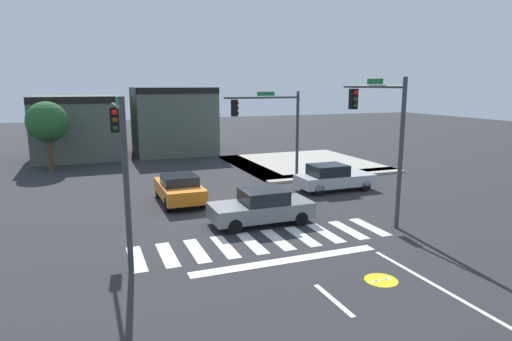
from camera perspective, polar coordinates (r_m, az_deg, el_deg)
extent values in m
plane|color=#2B2B2D|center=(21.00, -3.56, -5.20)|extent=(120.00, 120.00, 0.00)
cube|color=silver|center=(15.90, -15.26, -10.99)|extent=(0.51, 2.43, 0.01)
cube|color=silver|center=(16.02, -11.43, -10.63)|extent=(0.51, 2.43, 0.01)
cube|color=silver|center=(16.22, -7.68, -10.24)|extent=(0.51, 2.43, 0.01)
cube|color=silver|center=(16.47, -4.05, -9.82)|extent=(0.51, 2.43, 0.01)
cube|color=silver|center=(16.79, -0.55, -9.38)|extent=(0.51, 2.43, 0.01)
cube|color=silver|center=(17.17, 2.80, -8.92)|extent=(0.51, 2.43, 0.01)
cube|color=silver|center=(17.61, 5.98, -8.46)|extent=(0.51, 2.43, 0.01)
cube|color=silver|center=(18.10, 8.99, -7.99)|extent=(0.51, 2.43, 0.01)
cube|color=silver|center=(18.63, 11.83, -7.53)|extent=(0.51, 2.43, 0.01)
cube|color=silver|center=(19.21, 14.51, -7.09)|extent=(0.51, 2.43, 0.01)
cube|color=white|center=(15.28, 4.06, -11.54)|extent=(6.80, 0.50, 0.01)
cube|color=white|center=(12.88, 10.00, -16.18)|extent=(0.16, 2.00, 0.01)
cylinder|color=yellow|center=(14.35, 15.92, -13.50)|extent=(1.02, 1.02, 0.01)
cylinder|color=white|center=(14.22, 15.16, -13.68)|extent=(0.16, 0.16, 0.00)
cylinder|color=white|center=(14.48, 16.66, -13.30)|extent=(0.16, 0.16, 0.00)
cube|color=white|center=(14.35, 15.92, -13.49)|extent=(0.46, 0.04, 0.00)
cube|color=#B2AA9E|center=(29.29, 10.22, -0.55)|extent=(10.00, 1.60, 0.15)
cube|color=#B2AA9E|center=(31.72, -0.83, 0.51)|extent=(1.60, 10.00, 0.15)
cube|color=#B2AA9E|center=(33.40, 5.94, 0.98)|extent=(10.00, 10.00, 0.15)
cube|color=#4C564C|center=(38.82, -22.07, 5.26)|extent=(6.76, 6.89, 5.02)
cube|color=black|center=(35.45, -22.37, 8.43)|extent=(6.76, 0.50, 0.50)
cube|color=#4C564C|center=(38.93, -10.67, 6.38)|extent=(6.61, 5.83, 5.68)
cube|color=black|center=(36.15, -10.00, 10.17)|extent=(6.61, 0.50, 0.50)
cylinder|color=#383A3D|center=(18.73, 18.27, 1.97)|extent=(0.18, 0.18, 6.19)
cylinder|color=#383A3D|center=(20.24, 14.78, 10.48)|extent=(0.12, 4.34, 0.12)
cube|color=black|center=(21.39, 12.52, 9.04)|extent=(0.32, 0.32, 0.95)
sphere|color=red|center=(21.24, 12.81, 9.82)|extent=(0.22, 0.22, 0.22)
sphere|color=#4C330C|center=(21.24, 12.78, 9.02)|extent=(0.22, 0.22, 0.22)
sphere|color=#0C3814|center=(21.26, 12.74, 8.23)|extent=(0.22, 0.22, 0.22)
cube|color=#197233|center=(20.07, 15.18, 11.08)|extent=(0.03, 1.10, 0.24)
cylinder|color=#383A3D|center=(27.24, 5.38, 4.41)|extent=(0.18, 0.18, 5.49)
cylinder|color=#383A3D|center=(26.10, 0.81, 9.44)|extent=(4.69, 0.12, 0.12)
cube|color=black|center=(25.52, -2.83, 8.10)|extent=(0.32, 0.32, 0.95)
sphere|color=red|center=(25.56, -2.47, 8.77)|extent=(0.22, 0.22, 0.22)
sphere|color=#4C330C|center=(25.58, -2.47, 8.11)|extent=(0.22, 0.22, 0.22)
sphere|color=#0C3814|center=(25.59, -2.46, 7.45)|extent=(0.22, 0.22, 0.22)
cube|color=#197233|center=(26.18, 1.29, 9.92)|extent=(1.10, 0.03, 0.24)
cylinder|color=#383A3D|center=(14.03, -16.44, -2.17)|extent=(0.18, 0.18, 5.53)
cylinder|color=#383A3D|center=(15.84, -17.61, 7.93)|extent=(0.12, 4.30, 0.12)
cube|color=black|center=(17.60, -17.89, 6.29)|extent=(0.32, 0.32, 0.95)
sphere|color=red|center=(17.42, -17.91, 7.22)|extent=(0.22, 0.22, 0.22)
sphere|color=#4C330C|center=(17.44, -17.86, 6.25)|extent=(0.22, 0.22, 0.22)
sphere|color=#0C3814|center=(17.46, -17.80, 5.29)|extent=(0.22, 0.22, 0.22)
cube|color=#197233|center=(15.62, -17.60, 8.70)|extent=(0.03, 1.10, 0.24)
cube|color=#B7BABF|center=(25.23, 10.19, -1.20)|extent=(4.35, 1.85, 0.61)
cube|color=black|center=(24.87, 9.32, 0.08)|extent=(1.97, 1.63, 0.60)
cylinder|color=black|center=(26.74, 11.97, -1.18)|extent=(0.64, 0.22, 0.64)
cylinder|color=black|center=(25.42, 13.98, -1.90)|extent=(0.64, 0.22, 0.64)
cylinder|color=black|center=(25.26, 6.34, -1.72)|extent=(0.64, 0.22, 0.64)
cylinder|color=black|center=(23.87, 8.15, -2.51)|extent=(0.64, 0.22, 0.64)
cube|color=slate|center=(18.90, 0.65, -5.14)|extent=(4.35, 1.91, 0.66)
cube|color=black|center=(18.78, 0.97, -3.32)|extent=(1.84, 1.68, 0.56)
cylinder|color=black|center=(17.74, -2.80, -7.25)|extent=(0.60, 0.22, 0.60)
cylinder|color=black|center=(19.28, -4.41, -5.77)|extent=(0.60, 0.22, 0.60)
cylinder|color=black|center=(18.84, 5.82, -6.19)|extent=(0.60, 0.22, 0.60)
cylinder|color=black|center=(20.29, 3.64, -4.89)|extent=(0.60, 0.22, 0.60)
cube|color=orange|center=(22.51, -9.94, -2.52)|extent=(1.90, 4.13, 0.67)
cube|color=black|center=(22.23, -9.90, -1.20)|extent=(1.67, 1.74, 0.46)
cylinder|color=black|center=(21.43, -6.96, -3.94)|extent=(0.22, 0.72, 0.72)
cylinder|color=black|center=(21.09, -11.38, -4.32)|extent=(0.22, 0.72, 0.72)
cylinder|color=black|center=(24.08, -8.63, -2.31)|extent=(0.22, 0.72, 0.72)
cylinder|color=black|center=(23.79, -12.57, -2.62)|extent=(0.22, 0.72, 0.72)
cylinder|color=#4C3823|center=(33.61, -25.21, 2.34)|extent=(0.36, 0.36, 2.80)
sphere|color=#235628|center=(33.40, -25.49, 5.73)|extent=(2.77, 2.77, 2.77)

